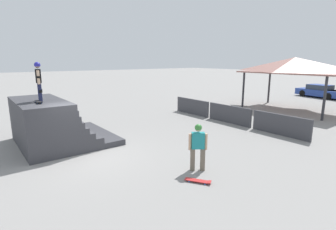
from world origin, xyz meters
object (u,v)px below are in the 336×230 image
Objects in this scene: skateboard_on_deck at (39,102)px; bystander_walking at (198,144)px; parked_car_blue at (320,91)px; skateboard_on_ground at (199,181)px; skater_on_deck at (39,79)px.

bystander_walking is (5.22, 3.76, -1.13)m from skateboard_on_deck.
skateboard_on_deck is at bearing -79.49° from parked_car_blue.
skateboard_on_ground is at bearing 31.65° from skateboard_on_deck.
bystander_walking is 0.35× the size of parked_car_blue.
parked_car_blue reaches higher than skateboard_on_ground.
skater_on_deck is 0.98× the size of bystander_walking.
skateboard_on_deck reaches higher than bystander_walking.
parked_car_blue is at bearing 101.64° from skater_on_deck.
skateboard_on_ground is at bearing 37.36° from skater_on_deck.
skateboard_on_deck is 1.00× the size of skateboard_on_ground.
skateboard_on_ground is 23.44m from parked_car_blue.
skateboard_on_deck is at bearing 175.51° from skateboard_on_ground.
skater_on_deck reaches higher than skateboard_on_ground.
skateboard_on_ground is (5.92, 3.15, -2.03)m from skateboard_on_deck.
skater_on_deck is 6.97m from bystander_walking.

